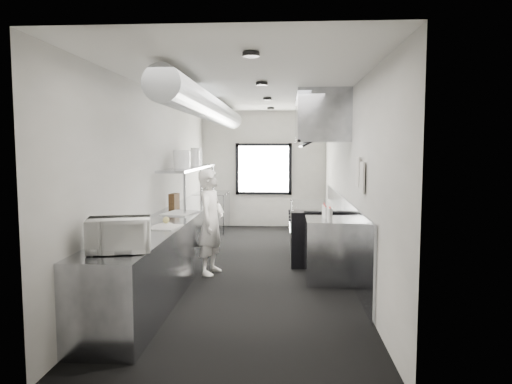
# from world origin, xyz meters

# --- Properties ---
(floor) EXTENTS (3.00, 8.00, 0.01)m
(floor) POSITION_xyz_m (0.00, 0.00, 0.00)
(floor) COLOR black
(floor) RESTS_ON ground
(ceiling) EXTENTS (3.00, 8.00, 0.01)m
(ceiling) POSITION_xyz_m (0.00, 0.00, 2.80)
(ceiling) COLOR silver
(ceiling) RESTS_ON wall_back
(wall_back) EXTENTS (3.00, 0.02, 2.80)m
(wall_back) POSITION_xyz_m (0.00, 4.00, 1.40)
(wall_back) COLOR beige
(wall_back) RESTS_ON floor
(wall_front) EXTENTS (3.00, 0.02, 2.80)m
(wall_front) POSITION_xyz_m (0.00, -4.00, 1.40)
(wall_front) COLOR beige
(wall_front) RESTS_ON floor
(wall_left) EXTENTS (0.02, 8.00, 2.80)m
(wall_left) POSITION_xyz_m (-1.50, 0.00, 1.40)
(wall_left) COLOR beige
(wall_left) RESTS_ON floor
(wall_right) EXTENTS (0.02, 8.00, 2.80)m
(wall_right) POSITION_xyz_m (1.50, 0.00, 1.40)
(wall_right) COLOR beige
(wall_right) RESTS_ON floor
(wall_cladding) EXTENTS (0.03, 5.50, 1.10)m
(wall_cladding) POSITION_xyz_m (1.48, 0.30, 0.55)
(wall_cladding) COLOR gray
(wall_cladding) RESTS_ON wall_right
(hvac_duct) EXTENTS (0.40, 6.40, 0.40)m
(hvac_duct) POSITION_xyz_m (-0.70, 0.40, 2.55)
(hvac_duct) COLOR #969B9F
(hvac_duct) RESTS_ON ceiling
(service_window) EXTENTS (1.36, 0.05, 1.25)m
(service_window) POSITION_xyz_m (0.00, 3.96, 1.40)
(service_window) COLOR white
(service_window) RESTS_ON wall_back
(exhaust_hood) EXTENTS (0.81, 2.20, 0.88)m
(exhaust_hood) POSITION_xyz_m (1.10, 0.70, 2.39)
(exhaust_hood) COLOR gray
(exhaust_hood) RESTS_ON ceiling
(prep_counter) EXTENTS (0.70, 6.00, 0.90)m
(prep_counter) POSITION_xyz_m (-1.15, -0.50, 0.45)
(prep_counter) COLOR gray
(prep_counter) RESTS_ON floor
(pass_shelf) EXTENTS (0.45, 3.00, 0.68)m
(pass_shelf) POSITION_xyz_m (-1.19, 1.00, 1.54)
(pass_shelf) COLOR gray
(pass_shelf) RESTS_ON prep_counter
(range) EXTENTS (0.88, 1.60, 0.94)m
(range) POSITION_xyz_m (1.04, 0.70, 0.47)
(range) COLOR black
(range) RESTS_ON floor
(bottle_station) EXTENTS (0.65, 0.80, 0.90)m
(bottle_station) POSITION_xyz_m (1.15, -0.70, 0.45)
(bottle_station) COLOR gray
(bottle_station) RESTS_ON floor
(far_work_table) EXTENTS (0.70, 1.20, 0.90)m
(far_work_table) POSITION_xyz_m (-1.15, 3.20, 0.45)
(far_work_table) COLOR gray
(far_work_table) RESTS_ON floor
(notice_sheet_a) EXTENTS (0.02, 0.28, 0.38)m
(notice_sheet_a) POSITION_xyz_m (1.47, -1.20, 1.60)
(notice_sheet_a) COLOR beige
(notice_sheet_a) RESTS_ON wall_right
(notice_sheet_b) EXTENTS (0.02, 0.28, 0.38)m
(notice_sheet_b) POSITION_xyz_m (1.47, -1.55, 1.55)
(notice_sheet_b) COLOR beige
(notice_sheet_b) RESTS_ON wall_right
(line_cook) EXTENTS (0.51, 0.65, 1.59)m
(line_cook) POSITION_xyz_m (-0.59, -0.42, 0.79)
(line_cook) COLOR white
(line_cook) RESTS_ON floor
(microwave) EXTENTS (0.65, 0.55, 0.33)m
(microwave) POSITION_xyz_m (-1.10, -2.98, 1.07)
(microwave) COLOR white
(microwave) RESTS_ON prep_counter
(deli_tub_a) EXTENTS (0.19, 0.19, 0.11)m
(deli_tub_a) POSITION_xyz_m (-1.32, -2.70, 0.95)
(deli_tub_a) COLOR #A9B2A4
(deli_tub_a) RESTS_ON prep_counter
(deli_tub_b) EXTENTS (0.18, 0.18, 0.10)m
(deli_tub_b) POSITION_xyz_m (-1.33, -2.56, 0.95)
(deli_tub_b) COLOR #A9B2A4
(deli_tub_b) RESTS_ON prep_counter
(newspaper) EXTENTS (0.42, 0.49, 0.01)m
(newspaper) POSITION_xyz_m (-1.01, -1.56, 0.91)
(newspaper) COLOR silver
(newspaper) RESTS_ON prep_counter
(small_plate) EXTENTS (0.21, 0.21, 0.01)m
(small_plate) POSITION_xyz_m (-1.05, -1.32, 0.91)
(small_plate) COLOR white
(small_plate) RESTS_ON prep_counter
(pastry) EXTENTS (0.09, 0.09, 0.09)m
(pastry) POSITION_xyz_m (-1.05, -1.32, 0.96)
(pastry) COLOR tan
(pastry) RESTS_ON small_plate
(cutting_board) EXTENTS (0.55, 0.66, 0.02)m
(cutting_board) POSITION_xyz_m (-1.09, -0.31, 0.91)
(cutting_board) COLOR silver
(cutting_board) RESTS_ON prep_counter
(knife_block) EXTENTS (0.14, 0.25, 0.25)m
(knife_block) POSITION_xyz_m (-1.32, 0.28, 1.03)
(knife_block) COLOR #4C331B
(knife_block) RESTS_ON prep_counter
(plate_stack_a) EXTENTS (0.27, 0.27, 0.30)m
(plate_stack_a) POSITION_xyz_m (-1.20, 0.35, 1.72)
(plate_stack_a) COLOR white
(plate_stack_a) RESTS_ON pass_shelf
(plate_stack_b) EXTENTS (0.26, 0.26, 0.28)m
(plate_stack_b) POSITION_xyz_m (-1.22, 0.60, 1.71)
(plate_stack_b) COLOR white
(plate_stack_b) RESTS_ON pass_shelf
(plate_stack_c) EXTENTS (0.23, 0.23, 0.30)m
(plate_stack_c) POSITION_xyz_m (-1.18, 1.32, 1.72)
(plate_stack_c) COLOR white
(plate_stack_c) RESTS_ON pass_shelf
(plate_stack_d) EXTENTS (0.25, 0.25, 0.35)m
(plate_stack_d) POSITION_xyz_m (-1.22, 1.77, 1.74)
(plate_stack_d) COLOR white
(plate_stack_d) RESTS_ON pass_shelf
(squeeze_bottle_a) EXTENTS (0.07, 0.07, 0.19)m
(squeeze_bottle_a) POSITION_xyz_m (1.14, -1.01, 0.99)
(squeeze_bottle_a) COLOR silver
(squeeze_bottle_a) RESTS_ON bottle_station
(squeeze_bottle_b) EXTENTS (0.07, 0.07, 0.17)m
(squeeze_bottle_b) POSITION_xyz_m (1.14, -0.85, 0.99)
(squeeze_bottle_b) COLOR silver
(squeeze_bottle_b) RESTS_ON bottle_station
(squeeze_bottle_c) EXTENTS (0.07, 0.07, 0.17)m
(squeeze_bottle_c) POSITION_xyz_m (1.10, -0.66, 0.98)
(squeeze_bottle_c) COLOR silver
(squeeze_bottle_c) RESTS_ON bottle_station
(squeeze_bottle_d) EXTENTS (0.07, 0.07, 0.17)m
(squeeze_bottle_d) POSITION_xyz_m (1.09, -0.52, 0.99)
(squeeze_bottle_d) COLOR silver
(squeeze_bottle_d) RESTS_ON bottle_station
(squeeze_bottle_e) EXTENTS (0.07, 0.07, 0.17)m
(squeeze_bottle_e) POSITION_xyz_m (1.10, -0.38, 0.98)
(squeeze_bottle_e) COLOR silver
(squeeze_bottle_e) RESTS_ON bottle_station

